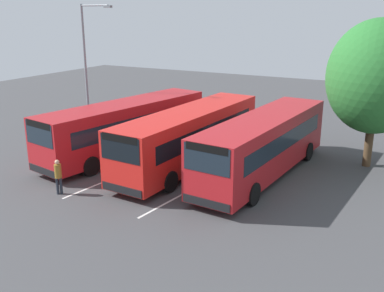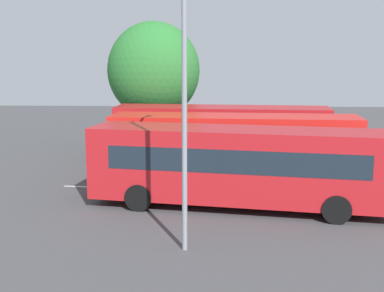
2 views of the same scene
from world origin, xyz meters
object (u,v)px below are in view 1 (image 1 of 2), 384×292
object	(u,v)px
bus_center_left	(190,136)
bus_center_right	(264,143)
bus_far_left	(126,126)
pedestrian	(58,174)
street_lamp	(88,64)
depot_tree	(377,77)

from	to	relation	value
bus_center_left	bus_center_right	size ratio (longest dim) A/B	1.00
bus_far_left	bus_center_left	bearing A→B (deg)	99.84
bus_center_right	bus_center_left	bearing A→B (deg)	-78.74
pedestrian	street_lamp	xyz separation A→B (m)	(-8.20, -5.06, 3.97)
bus_center_left	pedestrian	distance (m)	7.28
bus_far_left	bus_center_left	distance (m)	4.30
bus_center_right	bus_far_left	bearing A→B (deg)	-82.47
bus_far_left	pedestrian	size ratio (longest dim) A/B	6.97
pedestrian	depot_tree	distance (m)	16.78
depot_tree	pedestrian	bearing A→B (deg)	-47.35
pedestrian	street_lamp	distance (m)	10.42
bus_far_left	pedestrian	world-z (taller)	bus_far_left
bus_center_right	pedestrian	distance (m)	10.17
pedestrian	street_lamp	bearing A→B (deg)	-5.89
bus_far_left	pedestrian	distance (m)	6.48
bus_center_left	depot_tree	size ratio (longest dim) A/B	1.47
pedestrian	depot_tree	size ratio (longest dim) A/B	0.21
street_lamp	depot_tree	world-z (taller)	street_lamp
pedestrian	street_lamp	size ratio (longest dim) A/B	0.19
bus_center_right	pedestrian	world-z (taller)	bus_center_right
bus_center_left	pedestrian	size ratio (longest dim) A/B	6.90
bus_far_left	depot_tree	distance (m)	14.04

